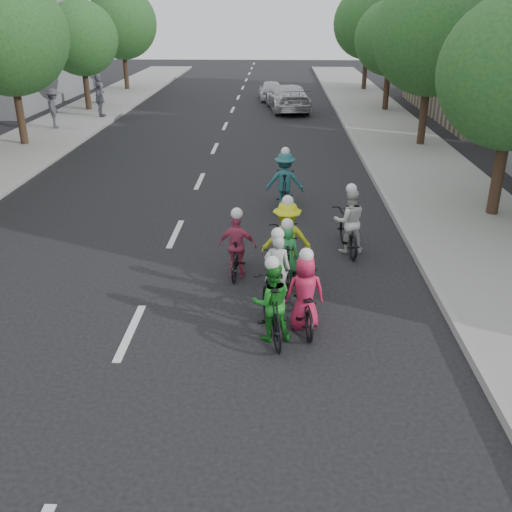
# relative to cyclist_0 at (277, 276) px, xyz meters

# --- Properties ---
(ground) EXTENTS (120.00, 120.00, 0.00)m
(ground) POSITION_rel_cyclist_0_xyz_m (-2.70, -1.38, -0.53)
(ground) COLOR black
(ground) RESTS_ON ground
(curb_left) EXTENTS (0.18, 80.00, 0.18)m
(curb_left) POSITION_rel_cyclist_0_xyz_m (-8.75, 8.62, -0.44)
(curb_left) COLOR #999993
(curb_left) RESTS_ON ground
(sidewalk_right) EXTENTS (4.00, 80.00, 0.15)m
(sidewalk_right) POSITION_rel_cyclist_0_xyz_m (5.30, 8.62, -0.46)
(sidewalk_right) COLOR gray
(sidewalk_right) RESTS_ON ground
(curb_right) EXTENTS (0.18, 80.00, 0.18)m
(curb_right) POSITION_rel_cyclist_0_xyz_m (3.35, 8.62, -0.44)
(curb_right) COLOR #999993
(curb_right) RESTS_ON ground
(tree_l_3) EXTENTS (4.80, 4.80, 6.93)m
(tree_l_3) POSITION_rel_cyclist_0_xyz_m (-10.90, 13.62, 3.99)
(tree_l_3) COLOR black
(tree_l_3) RESTS_ON ground
(tree_l_4) EXTENTS (4.00, 4.00, 5.97)m
(tree_l_4) POSITION_rel_cyclist_0_xyz_m (-10.90, 22.62, 3.43)
(tree_l_4) COLOR black
(tree_l_4) RESTS_ON ground
(tree_l_5) EXTENTS (4.80, 4.80, 6.93)m
(tree_l_5) POSITION_rel_cyclist_0_xyz_m (-10.90, 31.62, 3.99)
(tree_l_5) COLOR black
(tree_l_5) RESTS_ON ground
(tree_r_1) EXTENTS (4.80, 4.80, 6.93)m
(tree_r_1) POSITION_rel_cyclist_0_xyz_m (6.10, 14.22, 3.99)
(tree_r_1) COLOR black
(tree_r_1) RESTS_ON ground
(tree_r_2) EXTENTS (4.00, 4.00, 5.97)m
(tree_r_2) POSITION_rel_cyclist_0_xyz_m (6.10, 23.22, 3.43)
(tree_r_2) COLOR black
(tree_r_2) RESTS_ON ground
(tree_r_3) EXTENTS (4.80, 4.80, 6.93)m
(tree_r_3) POSITION_rel_cyclist_0_xyz_m (6.10, 32.22, 3.99)
(tree_r_3) COLOR black
(tree_r_3) RESTS_ON ground
(cyclist_0) EXTENTS (0.67, 1.78, 1.61)m
(cyclist_0) POSITION_rel_cyclist_0_xyz_m (0.00, 0.00, 0.00)
(cyclist_0) COLOR black
(cyclist_0) RESTS_ON ground
(cyclist_1) EXTENTS (0.86, 1.92, 1.62)m
(cyclist_1) POSITION_rel_cyclist_0_xyz_m (-0.09, -1.42, 0.10)
(cyclist_1) COLOR black
(cyclist_1) RESTS_ON ground
(cyclist_2) EXTENTS (1.18, 1.98, 1.85)m
(cyclist_2) POSITION_rel_cyclist_0_xyz_m (0.21, 1.29, 0.14)
(cyclist_2) COLOR black
(cyclist_2) RESTS_ON ground
(cyclist_3) EXTENTS (0.88, 1.51, 1.61)m
(cyclist_3) POSITION_rel_cyclist_0_xyz_m (-0.88, 1.15, 0.05)
(cyclist_3) COLOR black
(cyclist_3) RESTS_ON ground
(cyclist_4) EXTENTS (0.81, 1.84, 1.61)m
(cyclist_4) POSITION_rel_cyclist_0_xyz_m (0.51, -1.01, 0.03)
(cyclist_4) COLOR black
(cyclist_4) RESTS_ON ground
(cyclist_5) EXTENTS (0.59, 1.77, 1.59)m
(cyclist_5) POSITION_rel_cyclist_0_xyz_m (0.20, 0.59, 0.05)
(cyclist_5) COLOR black
(cyclist_5) RESTS_ON ground
(cyclist_6) EXTENTS (0.83, 1.91, 1.73)m
(cyclist_6) POSITION_rel_cyclist_0_xyz_m (1.73, 2.68, 0.08)
(cyclist_6) COLOR black
(cyclist_6) RESTS_ON ground
(cyclist_7) EXTENTS (1.13, 1.88, 1.86)m
(cyclist_7) POSITION_rel_cyclist_0_xyz_m (0.20, 5.81, 0.19)
(cyclist_7) COLOR black
(cyclist_7) RESTS_ON ground
(follow_car_lead) EXTENTS (2.82, 5.40, 1.49)m
(follow_car_lead) POSITION_rel_cyclist_0_xyz_m (0.52, 23.36, 0.21)
(follow_car_lead) COLOR silver
(follow_car_lead) RESTS_ON ground
(follow_car_trail) EXTENTS (1.74, 3.78, 1.25)m
(follow_car_trail) POSITION_rel_cyclist_0_xyz_m (-0.50, 27.62, 0.09)
(follow_car_trail) COLOR silver
(follow_car_trail) RESTS_ON ground
(spectator_0) EXTENTS (0.97, 1.34, 1.86)m
(spectator_0) POSITION_rel_cyclist_0_xyz_m (-10.76, 17.09, 0.55)
(spectator_0) COLOR #464551
(spectator_0) RESTS_ON sidewalk_left
(spectator_1) EXTENTS (0.44, 1.02, 1.72)m
(spectator_1) POSITION_rel_cyclist_0_xyz_m (-9.48, 20.22, 0.48)
(spectator_1) COLOR #545563
(spectator_1) RESTS_ON sidewalk_left
(spectator_2) EXTENTS (0.64, 0.89, 1.70)m
(spectator_2) POSITION_rel_cyclist_0_xyz_m (-10.95, 25.03, 0.47)
(spectator_2) COLOR #51515F
(spectator_2) RESTS_ON sidewalk_left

